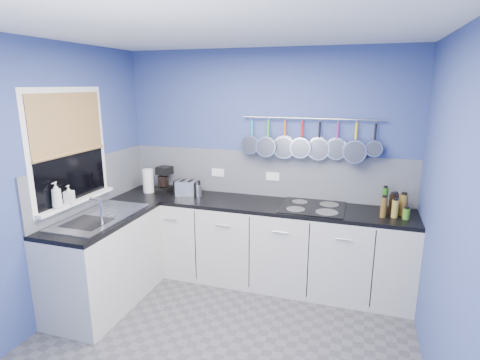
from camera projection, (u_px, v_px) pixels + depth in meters
The scene contains 45 objects.
floor at pixel (218, 348), 3.19m from camera, with size 3.20×3.00×0.02m, color #47474C.
ceiling at pixel (213, 25), 2.59m from camera, with size 3.20×3.00×0.02m, color white.
wall_back at pixel (265, 165), 4.29m from camera, with size 3.20×0.02×2.50m, color navy.
wall_front at pixel (76, 314), 1.49m from camera, with size 3.20×0.02×2.50m, color navy.
wall_left at pixel (45, 187), 3.36m from camera, with size 0.02×3.00×2.50m, color navy.
wall_right at pixel (454, 227), 2.41m from camera, with size 0.02×3.00×2.50m, color navy.
backsplash_back at pixel (264, 174), 4.29m from camera, with size 3.20×0.02×0.50m, color gray.
backsplash_left at pixel (93, 182), 3.94m from camera, with size 0.02×1.80×0.50m, color gray.
cabinet_run_back at pixel (257, 243), 4.20m from camera, with size 3.20×0.60×0.86m, color beige.
worktop_back at pixel (257, 204), 4.09m from camera, with size 3.20×0.60×0.04m, color black.
cabinet_run_left at pixel (105, 262), 3.75m from camera, with size 0.60×1.20×0.86m, color beige.
worktop_left at pixel (100, 219), 3.64m from camera, with size 0.60×1.20×0.04m, color black.
window_frame at pixel (69, 148), 3.56m from camera, with size 0.01×1.00×1.10m, color white.
window_glass at pixel (70, 148), 3.56m from camera, with size 0.01×0.90×1.00m, color black.
bamboo_blind at pixel (68, 124), 3.50m from camera, with size 0.01×0.90×0.55m, color tan.
window_sill at pixel (77, 201), 3.68m from camera, with size 0.10×0.98×0.03m, color white.
sink_unit at pixel (100, 217), 3.63m from camera, with size 0.50×0.95×0.01m, color silver.
mixer_tap at pixel (101, 211), 3.39m from camera, with size 0.12×0.08×0.26m, color silver, non-canonical shape.
socket_left at pixel (218, 172), 4.44m from camera, with size 0.15×0.01×0.09m, color white.
socket_right at pixel (273, 176), 4.25m from camera, with size 0.15×0.01×0.09m, color white.
pot_rail at pixel (311, 119), 3.95m from camera, with size 0.02×0.02×1.45m, color silver.
soap_bottle_a at pixel (56, 195), 3.39m from camera, with size 0.09×0.09×0.24m, color white.
soap_bottle_b at pixel (69, 194), 3.54m from camera, with size 0.08×0.08×0.17m, color white.
paper_towel at pixel (148, 181), 4.44m from camera, with size 0.12×0.12×0.27m, color white.
coffee_maker at pixel (164, 179), 4.50m from camera, with size 0.16×0.18×0.29m, color black, non-canonical shape.
toaster at pixel (187, 188), 4.35m from camera, with size 0.25×0.14×0.16m, color silver.
canister at pixel (198, 191), 4.30m from camera, with size 0.08×0.08×0.12m, color silver.
hob at pixel (313, 207), 3.90m from camera, with size 0.63×0.56×0.01m, color black.
pan_0 at pixel (252, 135), 4.18m from camera, with size 0.20×0.10×0.39m, color silver, non-canonical shape.
pan_1 at pixel (268, 137), 4.13m from camera, with size 0.22×0.12×0.41m, color silver, non-canonical shape.
pan_2 at pixel (285, 138), 4.08m from camera, with size 0.24×0.07×0.43m, color silver, non-canonical shape.
pan_3 at pixel (302, 138), 4.02m from camera, with size 0.22×0.10×0.41m, color silver, non-canonical shape.
pan_4 at pixel (319, 140), 3.97m from camera, with size 0.24×0.07×0.43m, color silver, non-canonical shape.
pan_5 at pixel (337, 140), 3.91m from camera, with size 0.22×0.06×0.41m, color silver, non-canonical shape.
pan_6 at pixel (355, 141), 3.86m from camera, with size 0.24×0.13×0.43m, color silver, non-canonical shape.
pan_7 at pixel (375, 138), 3.80m from camera, with size 0.16×0.10×0.35m, color silver, non-canonical shape.
condiment_0 at pixel (404, 208), 3.74m from camera, with size 0.06×0.06×0.11m, color black.
condiment_1 at pixel (395, 203), 3.76m from camera, with size 0.06×0.06×0.18m, color #4C190C.
condiment_2 at pixel (385, 199), 3.80m from camera, with size 0.06×0.06×0.23m, color #265919.
condiment_3 at pixel (403, 205), 3.65m from camera, with size 0.07×0.07×0.21m, color brown.
condiment_4 at pixel (393, 205), 3.68m from camera, with size 0.07×0.07×0.20m, color black.
condiment_5 at pixel (384, 208), 3.73m from camera, with size 0.06×0.06×0.10m, color #8C5914.
condiment_6 at pixel (406, 214), 3.57m from camera, with size 0.06×0.06×0.10m, color #3F721E.
condiment_7 at pixel (395, 209), 3.61m from camera, with size 0.06×0.06×0.17m, color olive.
condiment_8 at pixel (384, 207), 3.61m from camera, with size 0.06×0.06×0.19m, color brown.
Camera 1 is at (1.01, -2.58, 2.12)m, focal length 28.70 mm.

